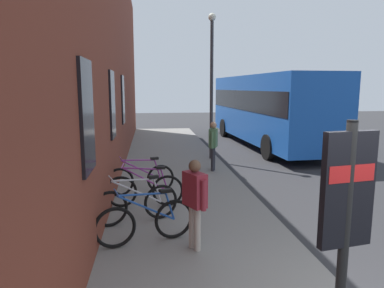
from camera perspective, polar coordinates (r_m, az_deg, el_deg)
name	(u,v)px	position (r m, az deg, el deg)	size (l,w,h in m)	color
ground	(281,189)	(10.18, 14.24, -7.14)	(60.00, 60.00, 0.00)	#2D2D30
sidewalk_pavement	(177,173)	(11.46, -2.43, -4.71)	(24.00, 3.50, 0.12)	gray
station_facade	(112,56)	(12.19, -12.87, 13.73)	(22.00, 0.65, 7.66)	brown
bicycle_mid_rack	(146,222)	(6.30, -7.48, -12.33)	(0.62, 1.72, 0.97)	black
bicycle_under_window	(136,204)	(7.22, -8.98, -9.52)	(0.67, 1.71, 0.97)	black
bicycle_leaning_wall	(145,190)	(8.12, -7.63, -7.37)	(0.48, 1.77, 0.97)	black
bicycle_nearest_sign	(141,179)	(9.05, -8.29, -5.65)	(0.58, 1.74, 0.97)	black
transit_info_sign	(346,206)	(3.63, 23.71, -9.11)	(0.18, 0.56, 2.40)	black
city_bus	(266,106)	(17.44, 11.93, 6.05)	(10.61, 3.04, 3.35)	#1951B2
pedestrian_near_bus	(195,195)	(5.85, 0.44, -8.30)	(0.53, 0.39, 1.53)	#B2A599
pedestrian_by_facade	(213,141)	(11.36, 3.45, 0.48)	(0.58, 0.37, 1.60)	#26262D
street_lamp	(212,75)	(13.24, 3.19, 11.12)	(0.28, 0.28, 5.32)	#333338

